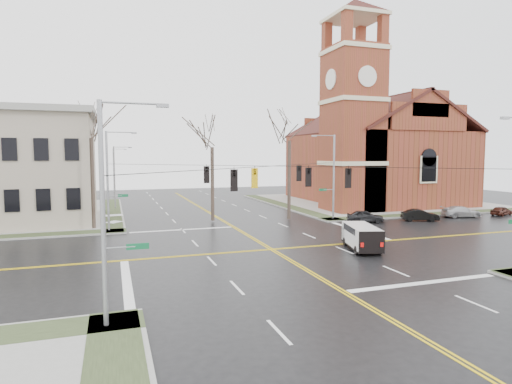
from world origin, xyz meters
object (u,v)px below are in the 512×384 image
object	(u,v)px
streetlight_north_a	(116,175)
cargo_van	(361,235)
parked_car_b	(420,215)
signal_pole_nw	(110,178)
signal_pole_sw	(107,207)
tree_ne	(289,135)
tree_nw_far	(91,132)
parked_car_c	(461,212)
tree_nw_near	(212,142)
church	(370,145)
signal_pole_ne	(332,174)
parked_car_d	(501,211)
parked_car_a	(365,216)
streetlight_north_b	(114,170)

from	to	relation	value
streetlight_north_a	cargo_van	distance (m)	34.69
parked_car_b	signal_pole_nw	bearing A→B (deg)	106.93
signal_pole_sw	cargo_van	distance (m)	20.39
parked_car_b	tree_ne	distance (m)	16.27
tree_ne	tree_nw_far	bearing A→B (deg)	178.78
parked_car_c	tree_nw_near	world-z (taller)	tree_nw_near
church	parked_car_b	distance (m)	19.37
parked_car_b	tree_ne	world-z (taller)	tree_ne
cargo_van	tree_nw_near	bearing A→B (deg)	130.36
signal_pole_ne	signal_pole_nw	xyz separation A→B (m)	(-22.64, 0.00, 0.00)
tree_nw_far	signal_pole_nw	bearing A→B (deg)	-49.50
parked_car_d	streetlight_north_a	bearing A→B (deg)	47.94
parked_car_a	parked_car_c	distance (m)	12.30
signal_pole_sw	tree_nw_near	distance (m)	27.83
church	signal_pole_sw	bearing A→B (deg)	-134.84
signal_pole_ne	signal_pole_sw	xyz separation A→B (m)	(-22.64, -23.00, 0.00)
parked_car_a	parked_car_c	xyz separation A→B (m)	(12.29, -0.36, -0.01)
parked_car_c	tree_ne	bearing A→B (deg)	89.73
parked_car_c	parked_car_d	size ratio (longest dim) A/B	1.36
tree_nw_far	tree_nw_near	distance (m)	11.70
streetlight_north_a	cargo_van	world-z (taller)	streetlight_north_a
streetlight_north_b	tree_nw_far	bearing A→B (deg)	-93.62
signal_pole_ne	streetlight_north_a	size ratio (longest dim) A/B	1.12
signal_pole_nw	parked_car_c	distance (m)	37.77
streetlight_north_a	tree_ne	world-z (taller)	tree_ne
streetlight_north_b	signal_pole_nw	bearing A→B (deg)	-91.05
streetlight_north_a	cargo_van	bearing A→B (deg)	-60.54
parked_car_c	streetlight_north_b	bearing A→B (deg)	55.44
signal_pole_nw	parked_car_a	distance (m)	25.61
streetlight_north_a	parked_car_a	distance (m)	31.27
church	signal_pole_sw	distance (m)	51.29
tree_ne	parked_car_a	bearing A→B (deg)	-29.99
streetlight_north_b	tree_ne	bearing A→B (deg)	-63.47
church	streetlight_north_a	xyz separation A→B (m)	(-35.42, 3.22, -3.97)
signal_pole_nw	tree_ne	distance (m)	18.72
streetlight_north_a	parked_car_c	bearing A→B (deg)	-27.94
tree_nw_near	church	bearing A→B (deg)	22.16
signal_pole_sw	tree_nw_near	xyz separation A→B (m)	(10.11, 25.71, 3.37)
signal_pole_ne	tree_nw_far	world-z (taller)	tree_nw_far
signal_pole_ne	tree_nw_far	xyz separation A→B (m)	(-24.17, 1.79, 4.18)
parked_car_b	tree_ne	size ratio (longest dim) A/B	0.30
signal_pole_sw	streetlight_north_b	bearing A→B (deg)	89.36
signal_pole_ne	parked_car_c	bearing A→B (deg)	-11.42
streetlight_north_b	parked_car_b	distance (m)	50.62
signal_pole_sw	parked_car_a	size ratio (longest dim) A/B	2.40
church	tree_ne	world-z (taller)	church
signal_pole_ne	parked_car_b	distance (m)	10.23
parked_car_d	tree_nw_near	size ratio (longest dim) A/B	0.28
signal_pole_ne	parked_car_c	distance (m)	15.67
streetlight_north_b	parked_car_c	size ratio (longest dim) A/B	1.84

